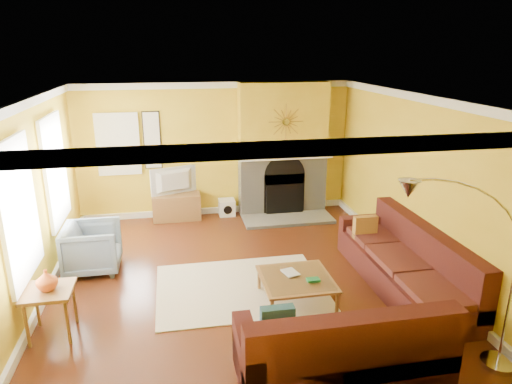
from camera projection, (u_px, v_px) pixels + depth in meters
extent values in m
cube|color=#602B14|center=(239.00, 280.00, 6.87)|extent=(5.50, 6.00, 0.02)
cube|color=white|center=(237.00, 97.00, 6.05)|extent=(5.50, 6.00, 0.02)
cube|color=gold|center=(216.00, 150.00, 9.28)|extent=(5.50, 0.02, 2.70)
cube|color=gold|center=(294.00, 308.00, 3.64)|extent=(5.50, 0.02, 2.70)
cube|color=gold|center=(30.00, 207.00, 5.97)|extent=(0.02, 6.00, 2.70)
cube|color=gold|center=(417.00, 184.00, 6.95)|extent=(0.02, 6.00, 2.70)
cube|color=white|center=(54.00, 170.00, 7.15)|extent=(0.06, 1.22, 1.72)
cube|color=white|center=(17.00, 211.00, 5.37)|extent=(0.06, 1.22, 1.72)
cube|color=white|center=(118.00, 144.00, 8.83)|extent=(0.82, 0.06, 1.22)
cube|color=white|center=(152.00, 140.00, 8.94)|extent=(0.34, 0.04, 1.14)
cube|color=white|center=(285.00, 157.00, 9.13)|extent=(1.92, 0.22, 0.08)
cube|color=gray|center=(288.00, 219.00, 9.21)|extent=(1.80, 0.70, 0.06)
cube|color=beige|center=(241.00, 288.00, 6.62)|extent=(2.40, 1.80, 0.02)
cube|color=olive|center=(177.00, 207.00, 9.23)|extent=(0.95, 0.43, 0.52)
imported|color=black|center=(175.00, 181.00, 9.06)|extent=(0.94, 0.44, 0.55)
cube|color=white|center=(227.00, 207.00, 9.49)|extent=(0.33, 0.33, 0.33)
imported|color=slate|center=(93.00, 248.00, 7.05)|extent=(0.83, 0.81, 0.76)
imported|color=#D8591E|center=(47.00, 280.00, 5.34)|extent=(0.25, 0.25, 0.26)
imported|color=white|center=(284.00, 274.00, 6.21)|extent=(0.24, 0.29, 0.02)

